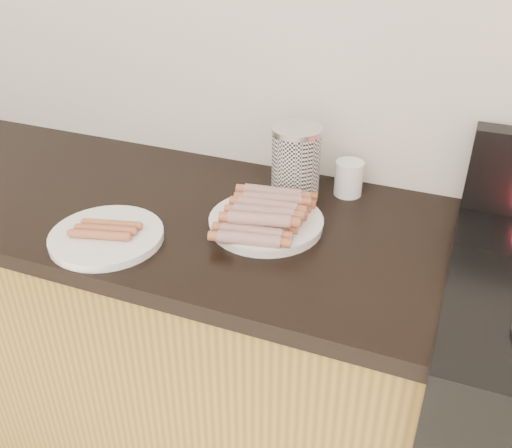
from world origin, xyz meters
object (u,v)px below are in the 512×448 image
at_px(main_plate, 266,224).
at_px(mug, 349,178).
at_px(side_plate, 107,237).
at_px(canister, 296,164).

bearing_deg(main_plate, mug, 59.07).
bearing_deg(side_plate, canister, 46.12).
bearing_deg(main_plate, canister, 83.70).
height_order(side_plate, canister, canister).
relative_size(main_plate, canister, 1.38).
bearing_deg(canister, mug, 30.73).
xyz_separation_m(side_plate, canister, (0.33, 0.34, 0.09)).
bearing_deg(mug, side_plate, -137.34).
relative_size(main_plate, side_plate, 1.03).
height_order(canister, mug, canister).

